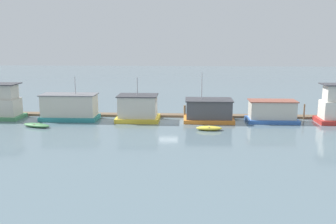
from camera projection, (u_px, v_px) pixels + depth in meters
ground_plane at (168, 121)px, 48.66m from camera, size 200.00×200.00×0.00m
dock_walkway at (170, 115)px, 51.57m from camera, size 59.60×1.50×0.30m
houseboat_teal at (70, 107)px, 49.12m from camera, size 7.43×3.43×5.72m
houseboat_yellow at (138, 108)px, 48.64m from camera, size 5.56×4.19×5.71m
houseboat_orange at (209, 111)px, 48.42m from camera, size 6.41×4.19×6.33m
houseboat_blue at (272, 112)px, 48.00m from camera, size 6.47×3.40×2.81m
dinghy_green at (37, 125)px, 45.30m from camera, size 3.88×2.24×0.47m
dinghy_yellow at (209, 128)px, 43.71m from camera, size 3.03×1.15×0.51m
mooring_post_far_left at (304, 112)px, 49.49m from camera, size 0.21×0.21×2.07m
mooring_post_centre at (185, 112)px, 50.35m from camera, size 0.29×0.29×1.76m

